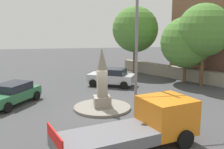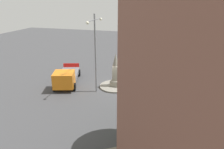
# 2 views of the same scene
# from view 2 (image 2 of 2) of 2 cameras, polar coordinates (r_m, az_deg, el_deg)

# --- Properties ---
(ground_plane) EXTENTS (80.00, 80.00, 0.00)m
(ground_plane) POSITION_cam_2_polar(r_m,az_deg,el_deg) (23.93, 0.94, -3.32)
(ground_plane) COLOR #424244
(traffic_island) EXTENTS (3.56, 3.56, 0.16)m
(traffic_island) POSITION_cam_2_polar(r_m,az_deg,el_deg) (23.90, 0.94, -3.15)
(traffic_island) COLOR gray
(traffic_island) RESTS_ON ground
(monument) EXTENTS (1.03, 1.03, 3.69)m
(monument) POSITION_cam_2_polar(r_m,az_deg,el_deg) (23.30, 0.96, 0.59)
(monument) COLOR gray
(monument) RESTS_ON traffic_island
(streetlamp) EXTENTS (3.81, 0.28, 8.03)m
(streetlamp) POSITION_cam_2_polar(r_m,az_deg,el_deg) (21.33, -4.51, 7.40)
(streetlamp) COLOR slate
(streetlamp) RESTS_ON ground
(car_silver_passing) EXTENTS (4.18, 3.22, 1.50)m
(car_silver_passing) POSITION_cam_2_polar(r_m,az_deg,el_deg) (21.46, 15.75, -4.71)
(car_silver_passing) COLOR #B7BABF
(car_silver_passing) RESTS_ON ground
(car_green_parked_left) EXTENTS (3.50, 4.42, 1.42)m
(car_green_parked_left) POSITION_cam_2_polar(r_m,az_deg,el_deg) (28.55, 7.57, 2.04)
(car_green_parked_left) COLOR #2D6B42
(car_green_parked_left) RESTS_ON ground
(truck_orange_far_side) EXTENTS (6.61, 3.96, 2.01)m
(truck_orange_far_side) POSITION_cam_2_polar(r_m,az_deg,el_deg) (24.53, -12.16, -0.75)
(truck_orange_far_side) COLOR orange
(truck_orange_far_side) RESTS_ON ground
(stone_boundary_wall) EXTENTS (10.50, 15.29, 1.14)m
(stone_boundary_wall) POSITION_cam_2_polar(r_m,az_deg,el_deg) (14.74, 15.66, -18.06)
(stone_boundary_wall) COLOR gray
(stone_boundary_wall) RESTS_ON ground
(tree_mid_cluster) EXTENTS (4.39, 4.39, 6.88)m
(tree_mid_cluster) POSITION_cam_2_polar(r_m,az_deg,el_deg) (13.04, 11.85, -2.09)
(tree_mid_cluster) COLOR brown
(tree_mid_cluster) RESTS_ON ground
(tree_far_corner) EXTENTS (4.46, 4.46, 5.82)m
(tree_far_corner) POSITION_cam_2_polar(r_m,az_deg,el_deg) (14.29, 17.35, -5.34)
(tree_far_corner) COLOR brown
(tree_far_corner) RESTS_ON ground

